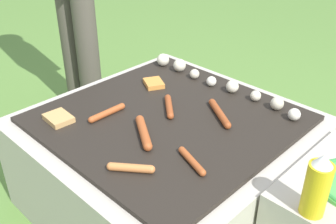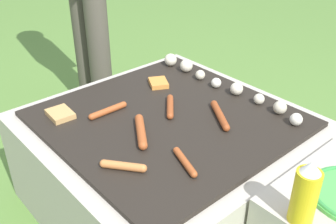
# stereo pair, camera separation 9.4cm
# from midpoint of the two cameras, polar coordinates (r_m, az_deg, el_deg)

# --- Properties ---
(ground_plane) EXTENTS (14.00, 14.00, 0.00)m
(ground_plane) POSITION_cam_midpoint_polar(r_m,az_deg,el_deg) (1.71, -1.62, -12.84)
(ground_plane) COLOR #567F38
(grill) EXTENTS (0.94, 0.94, 0.42)m
(grill) POSITION_cam_midpoint_polar(r_m,az_deg,el_deg) (1.58, -1.73, -7.32)
(grill) COLOR #B2AA9E
(grill) RESTS_ON ground_plane
(sausage_back_center) EXTENTS (0.13, 0.12, 0.03)m
(sausage_back_center) POSITION_cam_midpoint_polar(r_m,az_deg,el_deg) (1.50, -1.65, 0.78)
(sausage_back_center) COLOR #93421E
(sausage_back_center) RESTS_ON grill
(sausage_mid_left) EXTENTS (0.02, 0.17, 0.02)m
(sausage_mid_left) POSITION_cam_midpoint_polar(r_m,az_deg,el_deg) (1.48, -10.64, -0.15)
(sausage_mid_left) COLOR #A34C23
(sausage_mid_left) RESTS_ON grill
(sausage_front_center) EXTENTS (0.14, 0.06, 0.02)m
(sausage_front_center) POSITION_cam_midpoint_polar(r_m,az_deg,el_deg) (1.22, 1.24, -7.15)
(sausage_front_center) COLOR #A34C23
(sausage_front_center) RESTS_ON grill
(sausage_front_left) EXTENTS (0.12, 0.10, 0.03)m
(sausage_front_left) POSITION_cam_midpoint_polar(r_m,az_deg,el_deg) (1.20, -7.70, -8.09)
(sausage_front_left) COLOR #C6753D
(sausage_front_left) RESTS_ON grill
(sausage_back_right) EXTENTS (0.17, 0.12, 0.03)m
(sausage_back_right) POSITION_cam_midpoint_polar(r_m,az_deg,el_deg) (1.34, -5.57, -2.99)
(sausage_back_right) COLOR #A34C23
(sausage_back_right) RESTS_ON grill
(sausage_mid_right) EXTENTS (0.17, 0.12, 0.03)m
(sausage_mid_right) POSITION_cam_midpoint_polar(r_m,az_deg,el_deg) (1.46, 5.66, -0.21)
(sausage_mid_right) COLOR #93421E
(sausage_mid_right) RESTS_ON grill
(bread_slice_center) EXTENTS (0.12, 0.11, 0.02)m
(bread_slice_center) POSITION_cam_midpoint_polar(r_m,az_deg,el_deg) (1.68, -3.69, 4.16)
(bread_slice_center) COLOR #D18438
(bread_slice_center) RESTS_ON grill
(bread_slice_left) EXTENTS (0.11, 0.09, 0.02)m
(bread_slice_left) POSITION_cam_midpoint_polar(r_m,az_deg,el_deg) (1.49, -17.35, -0.90)
(bread_slice_left) COLOR tan
(bread_slice_left) RESTS_ON grill
(mushroom_row) EXTENTS (0.74, 0.08, 0.06)m
(mushroom_row) POSITION_cam_midpoint_polar(r_m,az_deg,el_deg) (1.68, 4.98, 4.69)
(mushroom_row) COLOR beige
(mushroom_row) RESTS_ON grill
(condiment_bottle) EXTENTS (0.06, 0.06, 0.19)m
(condiment_bottle) POSITION_cam_midpoint_polar(r_m,az_deg,el_deg) (1.06, 18.43, -10.23)
(condiment_bottle) COLOR gold
(condiment_bottle) RESTS_ON side_ledge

